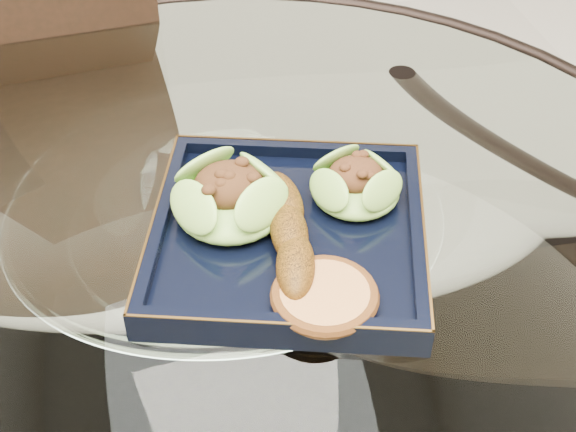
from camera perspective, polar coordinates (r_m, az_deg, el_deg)
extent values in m
cylinder|color=white|center=(0.83, -4.35, -2.04)|extent=(1.10, 1.10, 0.01)
torus|color=black|center=(0.83, -4.35, -2.04)|extent=(1.13, 1.13, 0.02)
cylinder|color=black|center=(1.34, 6.54, -4.08)|extent=(0.04, 0.04, 0.75)
cylinder|color=black|center=(1.31, -17.74, -7.60)|extent=(0.04, 0.04, 0.75)
cube|color=black|center=(1.25, -15.13, -3.98)|extent=(0.45, 0.45, 0.04)
cube|color=black|center=(1.24, -18.19, 10.77)|extent=(0.40, 0.07, 0.45)
cylinder|color=black|center=(1.55, -7.75, -4.48)|extent=(0.03, 0.03, 0.44)
cube|color=black|center=(0.81, 0.00, -1.60)|extent=(0.33, 0.33, 0.02)
ellipsoid|color=#559029|center=(0.81, -4.12, 1.16)|extent=(0.13, 0.13, 0.04)
ellipsoid|color=#4E8E29|center=(0.83, 4.84, 2.13)|extent=(0.09, 0.09, 0.03)
ellipsoid|color=#683C0A|center=(0.78, 0.07, -1.10)|extent=(0.05, 0.18, 0.03)
cylinder|color=#CB8443|center=(0.73, 2.62, -5.80)|extent=(0.09, 0.09, 0.02)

